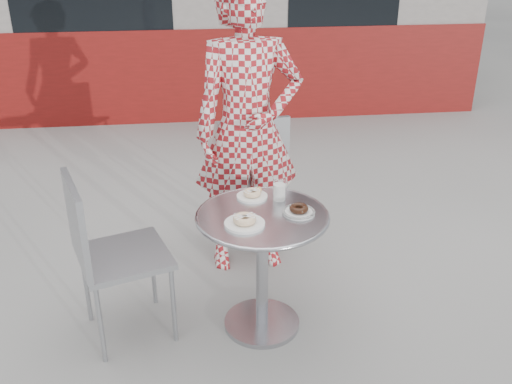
{
  "coord_description": "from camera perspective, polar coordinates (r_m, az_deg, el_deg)",
  "views": [
    {
      "loc": [
        -0.29,
        -2.52,
        1.99
      ],
      "look_at": [
        0.03,
        0.09,
        0.75
      ],
      "focal_mm": 40.0,
      "sensor_mm": 36.0,
      "label": 1
    }
  ],
  "objects": [
    {
      "name": "seated_person",
      "position": [
        3.38,
        -0.79,
        6.2
      ],
      "size": [
        0.68,
        0.48,
        1.78
      ],
      "primitive_type": "imported",
      "rotation": [
        0.0,
        0.0,
        0.08
      ],
      "color": "maroon",
      "rests_on": "ground"
    },
    {
      "name": "chair_left",
      "position": [
        3.08,
        -12.97,
        -9.24
      ],
      "size": [
        0.55,
        0.55,
        0.91
      ],
      "rotation": [
        0.0,
        0.0,
        1.9
      ],
      "color": "#9C9EA3",
      "rests_on": "ground"
    },
    {
      "name": "plate_near",
      "position": [
        2.73,
        -1.15,
        -2.94
      ],
      "size": [
        0.2,
        0.2,
        0.05
      ],
      "rotation": [
        0.0,
        0.0,
        0.09
      ],
      "color": "white",
      "rests_on": "bistro_table"
    },
    {
      "name": "milk_cup",
      "position": [
        2.97,
        2.35,
        0.08
      ],
      "size": [
        0.07,
        0.07,
        0.11
      ],
      "rotation": [
        0.0,
        0.0,
        -0.12
      ],
      "color": "white",
      "rests_on": "bistro_table"
    },
    {
      "name": "bistro_table",
      "position": [
        2.92,
        0.63,
        -5.16
      ],
      "size": [
        0.68,
        0.68,
        0.68
      ],
      "rotation": [
        0.0,
        0.0,
        0.16
      ],
      "color": "#BCBCC1",
      "rests_on": "ground"
    },
    {
      "name": "plate_far",
      "position": [
        3.01,
        -0.36,
        -0.22
      ],
      "size": [
        0.16,
        0.16,
        0.04
      ],
      "rotation": [
        0.0,
        0.0,
        0.34
      ],
      "color": "white",
      "rests_on": "bistro_table"
    },
    {
      "name": "chair_far",
      "position": [
        3.83,
        -1.01,
        -1.14
      ],
      "size": [
        0.52,
        0.52,
        0.94
      ],
      "rotation": [
        0.0,
        0.0,
        3.31
      ],
      "color": "#9C9EA3",
      "rests_on": "ground"
    },
    {
      "name": "ground",
      "position": [
        3.23,
        -0.34,
        -12.92
      ],
      "size": [
        60.0,
        60.0,
        0.0
      ],
      "primitive_type": "plane",
      "color": "#989590",
      "rests_on": "ground"
    },
    {
      "name": "plate_checker",
      "position": [
        2.85,
        4.3,
        -1.88
      ],
      "size": [
        0.17,
        0.17,
        0.04
      ],
      "rotation": [
        0.0,
        0.0,
        0.33
      ],
      "color": "white",
      "rests_on": "bistro_table"
    }
  ]
}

